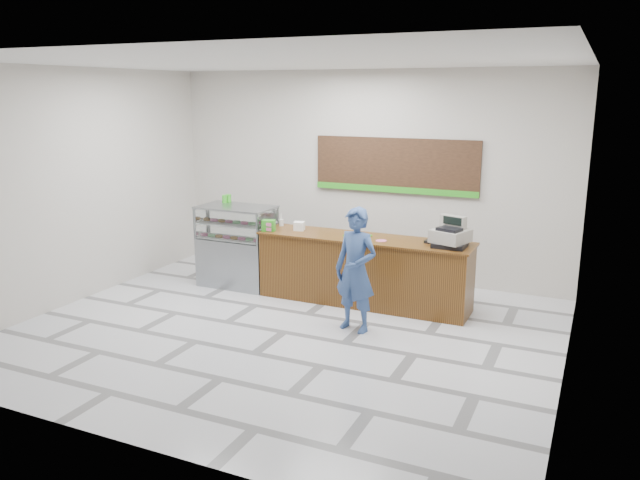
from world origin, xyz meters
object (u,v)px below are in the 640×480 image
at_px(cash_register, 451,235).
at_px(serving_tray, 358,235).
at_px(customer, 356,270).
at_px(display_case, 237,245).
at_px(sales_counter, 364,270).

bearing_deg(cash_register, serving_tray, -164.00).
distance_m(cash_register, serving_tray, 1.41).
bearing_deg(serving_tray, customer, -60.90).
bearing_deg(display_case, serving_tray, 0.84).
relative_size(sales_counter, serving_tray, 8.26).
distance_m(display_case, customer, 2.72).
xyz_separation_m(cash_register, serving_tray, (-1.41, 0.06, -0.15)).
height_order(sales_counter, serving_tray, serving_tray).
bearing_deg(customer, cash_register, 57.69).
xyz_separation_m(display_case, serving_tray, (2.11, 0.03, 0.36)).
height_order(display_case, serving_tray, display_case).
relative_size(cash_register, serving_tray, 1.47).
height_order(cash_register, serving_tray, cash_register).
distance_m(serving_tray, customer, 1.18).
bearing_deg(serving_tray, display_case, -170.06).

